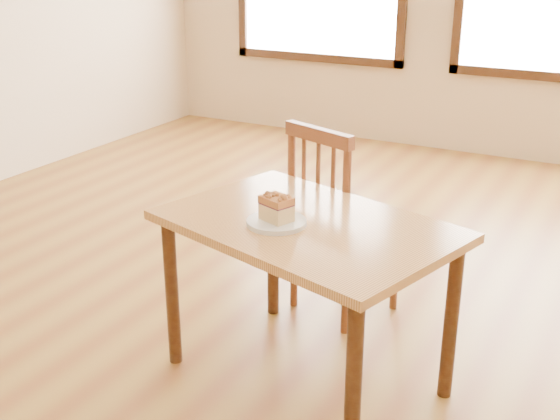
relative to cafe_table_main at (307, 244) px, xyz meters
The scene contains 5 objects.
ground 0.66m from the cafe_table_main, 40.51° to the right, with size 8.00×8.00×0.00m, color olive.
cafe_table_main is the anchor object (origin of this frame).
cafe_chair_main 0.66m from the cafe_table_main, 101.20° to the left, with size 0.59×0.59×1.02m.
plate 0.17m from the cafe_table_main, 136.78° to the right, with size 0.24×0.24×0.02m.
cake_slice 0.22m from the cafe_table_main, 137.06° to the right, with size 0.15×0.13×0.12m.
Camera 1 is at (1.10, -2.33, 1.82)m, focal length 45.00 mm.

